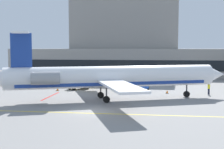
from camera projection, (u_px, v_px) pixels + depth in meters
name	position (u px, v px, depth m)	size (l,w,h in m)	color
ground	(92.00, 112.00, 35.08)	(120.00, 120.00, 0.11)	gray
terminal_building	(141.00, 48.00, 80.60)	(71.15, 13.59, 20.75)	gray
regional_jet	(110.00, 77.00, 42.28)	(33.26, 24.67, 9.15)	white
baggage_tug	(80.00, 84.00, 53.73)	(3.85, 3.62, 2.05)	#E5B20C
pushback_tractor	(137.00, 79.00, 60.72)	(3.13, 3.18, 2.22)	#19389E
belt_loader	(142.00, 84.00, 53.55)	(2.46, 3.32, 2.06)	#1E4CB2
fuel_tank	(81.00, 75.00, 68.58)	(6.58, 2.12, 2.16)	white
marshaller	(209.00, 88.00, 47.78)	(0.34, 0.82, 1.88)	#191E33
safety_cone_alpha	(58.00, 89.00, 51.93)	(0.47, 0.47, 0.55)	orange
safety_cone_bravo	(167.00, 92.00, 48.93)	(0.47, 0.47, 0.55)	orange
safety_cone_charlie	(115.00, 90.00, 51.38)	(0.47, 0.47, 0.55)	orange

